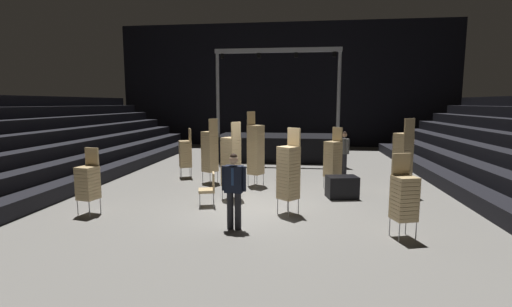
{
  "coord_description": "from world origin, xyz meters",
  "views": [
    {
      "loc": [
        1.18,
        -9.69,
        2.85
      ],
      "look_at": [
        -0.13,
        0.79,
        1.4
      ],
      "focal_mm": 25.9,
      "sensor_mm": 36.0,
      "label": 1
    }
  ],
  "objects": [
    {
      "name": "ground_plane",
      "position": [
        0.0,
        0.0,
        -0.05
      ],
      "size": [
        22.0,
        30.0,
        0.1
      ],
      "primitive_type": "cube",
      "color": "slate"
    },
    {
      "name": "arena_end_wall",
      "position": [
        0.0,
        15.0,
        4.0
      ],
      "size": [
        22.0,
        0.3,
        8.0
      ],
      "primitive_type": "cube",
      "color": "black",
      "rests_on": "ground_plane"
    },
    {
      "name": "bleacher_bank_left",
      "position": [
        -8.38,
        1.0,
        1.58
      ],
      "size": [
        5.25,
        24.0,
        3.15
      ],
      "rotation": [
        0.0,
        0.0,
        1.57
      ],
      "color": "black",
      "rests_on": "ground_plane"
    },
    {
      "name": "stage_riser",
      "position": [
        0.0,
        9.04,
        0.68
      ],
      "size": [
        6.15,
        3.21,
        5.34
      ],
      "color": "black",
      "rests_on": "ground_plane"
    },
    {
      "name": "man_with_tie",
      "position": [
        -0.32,
        -1.72,
        0.99
      ],
      "size": [
        0.57,
        0.26,
        1.74
      ],
      "rotation": [
        0.0,
        0.0,
        3.06
      ],
      "color": "black",
      "rests_on": "ground_plane"
    },
    {
      "name": "chair_stack_front_left",
      "position": [
        2.22,
        2.65,
        1.03
      ],
      "size": [
        0.62,
        0.62,
        2.05
      ],
      "rotation": [
        0.0,
        0.0,
        2.31
      ],
      "color": "#B2B5BA",
      "rests_on": "ground_plane"
    },
    {
      "name": "chair_stack_front_right",
      "position": [
        0.86,
        -0.39,
        1.11
      ],
      "size": [
        0.62,
        0.62,
        2.22
      ],
      "rotation": [
        0.0,
        0.0,
        2.44
      ],
      "color": "#B2B5BA",
      "rests_on": "ground_plane"
    },
    {
      "name": "chair_stack_mid_left",
      "position": [
        -0.39,
        2.78,
        1.28
      ],
      "size": [
        0.6,
        0.6,
        2.56
      ],
      "rotation": [
        0.0,
        0.0,
        4.2
      ],
      "color": "#B2B5BA",
      "rests_on": "ground_plane"
    },
    {
      "name": "chair_stack_mid_right",
      "position": [
        4.29,
        2.08,
        1.19
      ],
      "size": [
        0.61,
        0.61,
        2.39
      ],
      "rotation": [
        0.0,
        0.0,
        0.59
      ],
      "color": "#B2B5BA",
      "rests_on": "ground_plane"
    },
    {
      "name": "chair_stack_mid_centre",
      "position": [
        -3.23,
        3.86,
        0.94
      ],
      "size": [
        0.59,
        0.59,
        1.88
      ],
      "rotation": [
        0.0,
        0.0,
        2.01
      ],
      "color": "#B2B5BA",
      "rests_on": "ground_plane"
    },
    {
      "name": "chair_stack_rear_left",
      "position": [
        3.33,
        -1.82,
        0.9
      ],
      "size": [
        0.55,
        0.55,
        1.79
      ],
      "rotation": [
        0.0,
        0.0,
        3.44
      ],
      "color": "#B2B5BA",
      "rests_on": "ground_plane"
    },
    {
      "name": "chair_stack_rear_right",
      "position": [
        -4.22,
        -1.06,
        0.86
      ],
      "size": [
        0.52,
        0.52,
        1.71
      ],
      "rotation": [
        0.0,
        0.0,
        2.93
      ],
      "color": "#B2B5BA",
      "rests_on": "ground_plane"
    },
    {
      "name": "chair_stack_rear_centre",
      "position": [
        -2.07,
        3.06,
        1.15
      ],
      "size": [
        0.6,
        0.6,
        2.31
      ],
      "rotation": [
        0.0,
        0.0,
        1.03
      ],
      "color": "#B2B5BA",
      "rests_on": "ground_plane"
    },
    {
      "name": "chair_stack_aisle_left",
      "position": [
        -0.89,
        0.93,
        1.15
      ],
      "size": [
        0.59,
        0.59,
        2.31
      ],
      "rotation": [
        0.0,
        0.0,
        1.1
      ],
      "color": "#B2B5BA",
      "rests_on": "ground_plane"
    },
    {
      "name": "crew_worker_near_stage",
      "position": [
        2.85,
        5.09,
        0.98
      ],
      "size": [
        0.36,
        0.56,
        1.74
      ],
      "rotation": [
        0.0,
        0.0,
        1.96
      ],
      "color": "black",
      "rests_on": "ground_plane"
    },
    {
      "name": "equipment_road_case",
      "position": [
        2.41,
        1.45,
        0.33
      ],
      "size": [
        1.0,
        0.77,
        0.66
      ],
      "primitive_type": "cube",
      "rotation": [
        0.0,
        0.0,
        0.2
      ],
      "color": "black",
      "rests_on": "ground_plane"
    },
    {
      "name": "loose_chair_near_man",
      "position": [
        -1.35,
        0.07,
        0.53
      ],
      "size": [
        0.54,
        0.54,
        0.95
      ],
      "rotation": [
        0.0,
        0.0,
        1.84
      ],
      "color": "#B2B5BA",
      "rests_on": "ground_plane"
    }
  ]
}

